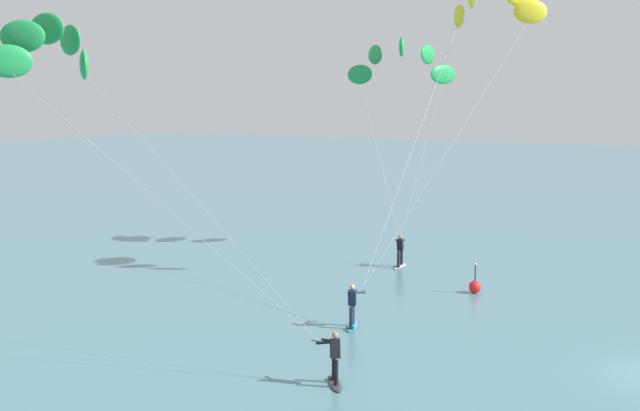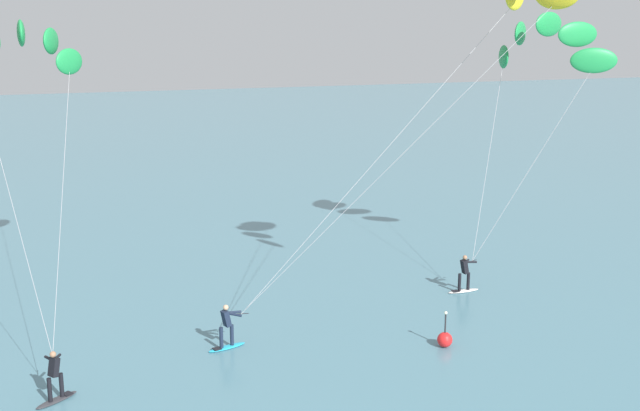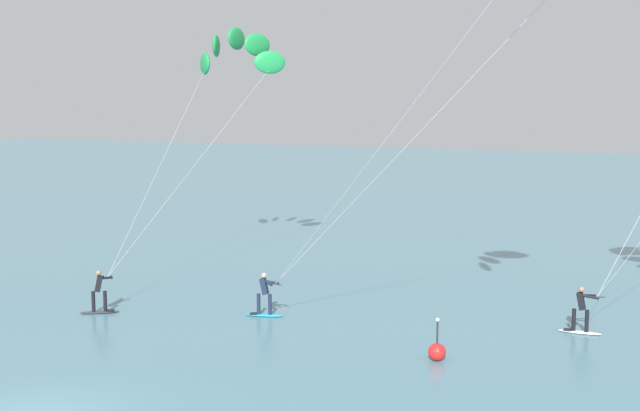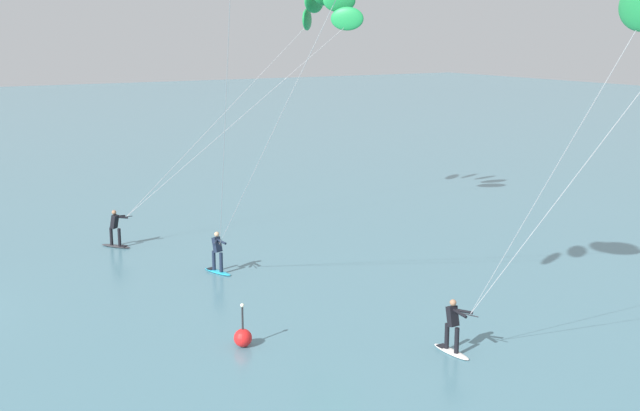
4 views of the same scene
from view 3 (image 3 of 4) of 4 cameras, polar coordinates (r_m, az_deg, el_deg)
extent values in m
ellipsoid|color=#23ADD1|center=(32.17, -3.81, -7.45)|extent=(1.54, 0.79, 0.08)
cube|color=black|center=(32.25, -4.53, -7.33)|extent=(0.35, 0.36, 0.02)
cylinder|color=#192338|center=(32.02, -3.43, -6.72)|extent=(0.14, 0.14, 0.78)
cylinder|color=#192338|center=(32.11, -4.20, -6.69)|extent=(0.14, 0.14, 0.78)
cube|color=#192338|center=(31.91, -3.82, -5.50)|extent=(0.40, 0.38, 0.63)
sphere|color=tan|center=(31.82, -3.83, -4.77)|extent=(0.20, 0.20, 0.20)
cylinder|color=black|center=(31.54, -3.05, -5.37)|extent=(0.55, 0.13, 0.03)
cylinder|color=#192338|center=(31.78, -3.32, -5.22)|extent=(0.61, 0.21, 0.15)
cylinder|color=#192338|center=(31.62, -3.57, -5.29)|extent=(0.56, 0.39, 0.15)
cylinder|color=#B2B2B7|center=(27.04, 4.33, 4.27)|extent=(10.00, 3.66, 10.98)
cylinder|color=#B2B2B7|center=(28.61, 6.25, 4.41)|extent=(10.64, 0.07, 10.98)
ellipsoid|color=#333338|center=(33.64, -14.76, -7.03)|extent=(1.42, 1.17, 0.08)
cube|color=black|center=(33.59, -14.06, -6.93)|extent=(0.40, 0.40, 0.02)
cylinder|color=black|center=(33.55, -15.16, -6.32)|extent=(0.14, 0.14, 0.78)
cylinder|color=black|center=(33.52, -14.41, -6.31)|extent=(0.14, 0.14, 0.78)
cube|color=black|center=(33.38, -14.83, -5.16)|extent=(0.44, 0.43, 0.63)
sphere|color=#9E7051|center=(33.30, -14.85, -4.46)|extent=(0.20, 0.20, 0.20)
cylinder|color=black|center=(33.78, -14.26, -4.74)|extent=(0.05, 0.55, 0.03)
cylinder|color=black|center=(33.63, -14.69, -4.76)|extent=(0.33, 0.59, 0.15)
cylinder|color=black|center=(33.49, -14.40, -4.79)|extent=(0.28, 0.60, 0.15)
ellipsoid|color=#1E9347|center=(41.14, -3.44, 9.70)|extent=(1.30, 1.38, 1.10)
ellipsoid|color=#1E9347|center=(41.49, -4.29, 10.85)|extent=(0.84, 1.59, 1.10)
ellipsoid|color=#1E9347|center=(42.05, -5.70, 11.24)|extent=(0.39, 1.59, 1.10)
ellipsoid|color=#1E9347|center=(42.59, -7.07, 10.72)|extent=(0.95, 1.57, 1.10)
ellipsoid|color=#1E9347|center=(42.89, -7.83, 9.54)|extent=(1.38, 1.30, 1.10)
cylinder|color=#B2B2B7|center=(37.01, -8.34, 2.97)|extent=(1.39, 10.67, 8.38)
cylinder|color=#B2B2B7|center=(37.99, -10.67, 3.03)|extent=(2.27, 10.52, 8.38)
ellipsoid|color=white|center=(31.20, 17.26, -8.23)|extent=(1.51, 0.42, 0.08)
cube|color=black|center=(31.23, 16.51, -8.09)|extent=(0.29, 0.30, 0.02)
cylinder|color=black|center=(31.07, 17.70, -7.49)|extent=(0.14, 0.14, 0.78)
cylinder|color=black|center=(31.12, 16.89, -7.44)|extent=(0.14, 0.14, 0.78)
cube|color=black|center=(30.93, 17.34, -6.23)|extent=(0.33, 0.31, 0.63)
sphere|color=#9E7051|center=(30.84, 17.37, -5.47)|extent=(0.20, 0.20, 0.20)
cylinder|color=black|center=(31.05, 18.34, -5.93)|extent=(0.52, 0.25, 0.03)
cylinder|color=black|center=(31.07, 17.79, -5.85)|extent=(0.49, 0.49, 0.15)
cylinder|color=black|center=(30.86, 17.90, -5.94)|extent=(0.60, 0.11, 0.15)
sphere|color=red|center=(27.03, 7.97, -9.84)|extent=(0.56, 0.56, 0.56)
cylinder|color=#262628|center=(26.85, 7.99, -8.55)|extent=(0.06, 0.06, 0.70)
sphere|color=#F2F2CC|center=(26.75, 8.01, -7.71)|extent=(0.12, 0.12, 0.12)
camera|label=1|loc=(45.31, -47.53, 5.87)|focal=46.84mm
camera|label=2|loc=(21.08, -64.99, 12.92)|focal=44.81mm
camera|label=4|loc=(20.36, 69.13, 6.20)|focal=46.13mm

